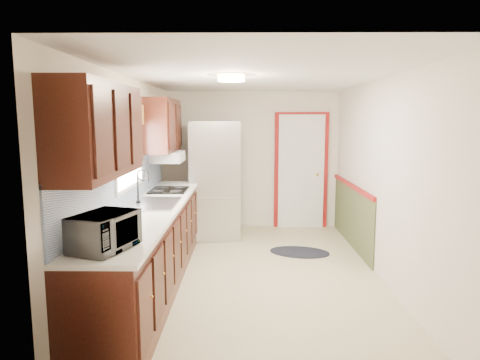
{
  "coord_description": "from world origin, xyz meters",
  "views": [
    {
      "loc": [
        -0.16,
        -5.04,
        1.9
      ],
      "look_at": [
        -0.21,
        0.32,
        1.15
      ],
      "focal_mm": 32.0,
      "sensor_mm": 36.0,
      "label": 1
    }
  ],
  "objects": [
    {
      "name": "rug",
      "position": [
        0.65,
        0.96,
        0.01
      ],
      "size": [
        0.97,
        0.74,
        0.01
      ],
      "primitive_type": "ellipsoid",
      "rotation": [
        0.0,
        0.0,
        -0.24
      ],
      "color": "black",
      "rests_on": "ground"
    },
    {
      "name": "ceiling_fixture",
      "position": [
        -0.3,
        -0.2,
        2.36
      ],
      "size": [
        0.3,
        0.3,
        0.06
      ],
      "primitive_type": "cylinder",
      "color": "#FFD88C",
      "rests_on": "room_shell"
    },
    {
      "name": "room_shell",
      "position": [
        0.0,
        0.0,
        1.2
      ],
      "size": [
        3.2,
        5.2,
        2.52
      ],
      "color": "#BEB286",
      "rests_on": "ground"
    },
    {
      "name": "microwave",
      "position": [
        -1.2,
        -1.95,
        1.11
      ],
      "size": [
        0.42,
        0.56,
        0.34
      ],
      "primitive_type": "imported",
      "rotation": [
        0.0,
        0.0,
        1.26
      ],
      "color": "white",
      "rests_on": "kitchen_run"
    },
    {
      "name": "kitchen_run",
      "position": [
        -1.24,
        -0.29,
        0.81
      ],
      "size": [
        0.63,
        4.0,
        2.2
      ],
      "color": "#33120B",
      "rests_on": "ground"
    },
    {
      "name": "cooktop",
      "position": [
        -1.19,
        0.75,
        0.95
      ],
      "size": [
        0.5,
        0.6,
        0.02
      ],
      "primitive_type": "cube",
      "color": "black",
      "rests_on": "kitchen_run"
    },
    {
      "name": "back_wall_trim",
      "position": [
        0.99,
        2.21,
        0.89
      ],
      "size": [
        1.12,
        2.3,
        2.08
      ],
      "color": "maroon",
      "rests_on": "ground"
    },
    {
      "name": "refrigerator",
      "position": [
        -0.64,
        1.82,
        0.94
      ],
      "size": [
        0.86,
        0.83,
        1.89
      ],
      "rotation": [
        0.0,
        0.0,
        0.11
      ],
      "color": "#B7B7BC",
      "rests_on": "ground"
    }
  ]
}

